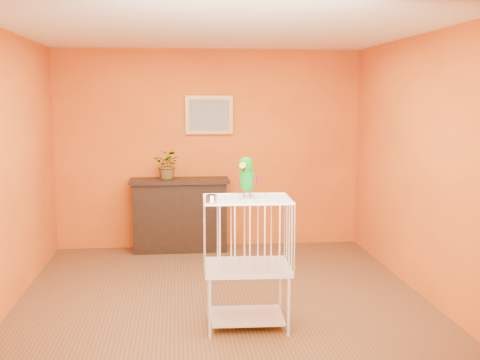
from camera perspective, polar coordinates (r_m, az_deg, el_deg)
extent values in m
plane|color=brown|center=(6.00, -1.63, -11.37)|extent=(4.50, 4.50, 0.00)
plane|color=orange|center=(7.94, -2.93, 2.94)|extent=(4.00, 0.00, 4.00)
plane|color=orange|center=(3.50, 1.15, -3.23)|extent=(4.00, 0.00, 4.00)
plane|color=orange|center=(5.90, -21.42, 0.75)|extent=(0.00, 4.50, 4.50)
plane|color=orange|center=(6.19, 17.11, 1.24)|extent=(0.00, 4.50, 4.50)
plane|color=white|center=(5.71, -1.74, 14.14)|extent=(4.50, 4.50, 0.00)
cube|color=black|center=(7.84, -5.72, -3.48)|extent=(1.19, 0.40, 0.89)
cube|color=black|center=(7.76, -5.77, -0.08)|extent=(1.26, 0.45, 0.05)
cube|color=black|center=(7.66, -5.71, -3.73)|extent=(0.83, 0.02, 0.44)
cube|color=#5A191E|center=(7.81, -7.52, -4.28)|extent=(0.05, 0.18, 0.28)
cube|color=#274924|center=(7.81, -6.94, -4.27)|extent=(0.05, 0.18, 0.28)
cube|color=#5A191E|center=(7.81, -6.29, -4.27)|extent=(0.05, 0.18, 0.28)
cube|color=#274924|center=(7.81, -5.56, -4.26)|extent=(0.05, 0.18, 0.28)
cube|color=#5A191E|center=(7.81, -4.84, -4.24)|extent=(0.05, 0.18, 0.28)
imported|color=#26722D|center=(7.75, -6.84, 1.16)|extent=(0.45, 0.47, 0.29)
cube|color=#A77B3B|center=(7.89, -2.94, 6.18)|extent=(0.62, 0.03, 0.50)
cube|color=gray|center=(7.87, -2.94, 6.18)|extent=(0.52, 0.01, 0.40)
cube|color=silver|center=(5.35, 0.66, -12.76)|extent=(0.63, 0.50, 0.02)
cube|color=silver|center=(5.22, 0.67, -8.27)|extent=(0.75, 0.59, 0.04)
cube|color=silver|center=(5.09, 0.68, -1.83)|extent=(0.75, 0.59, 0.01)
cylinder|color=silver|center=(5.05, -2.89, -12.11)|extent=(0.03, 0.03, 0.50)
cylinder|color=silver|center=(5.10, 4.65, -11.91)|extent=(0.03, 0.03, 0.50)
cylinder|color=silver|center=(5.52, -2.99, -10.34)|extent=(0.03, 0.03, 0.50)
cylinder|color=silver|center=(5.57, 3.86, -10.18)|extent=(0.03, 0.03, 0.50)
cylinder|color=silver|center=(4.86, -2.71, -1.78)|extent=(0.09, 0.09, 0.06)
cylinder|color=#59544C|center=(5.17, 0.38, -1.37)|extent=(0.02, 0.02, 0.05)
cylinder|color=#59544C|center=(5.15, 0.98, -1.40)|extent=(0.02, 0.02, 0.05)
ellipsoid|color=#09890A|center=(5.14, 0.68, 0.06)|extent=(0.20, 0.23, 0.25)
ellipsoid|color=#09890A|center=(5.09, 0.55, 1.51)|extent=(0.17, 0.17, 0.12)
cone|color=orange|center=(5.03, 0.34, 1.28)|extent=(0.09, 0.10, 0.08)
cone|color=black|center=(5.05, 0.40, 1.05)|extent=(0.04, 0.04, 0.03)
sphere|color=black|center=(5.08, 0.02, 1.65)|extent=(0.02, 0.02, 0.02)
sphere|color=black|center=(5.05, 0.93, 1.61)|extent=(0.02, 0.02, 0.02)
ellipsoid|color=#A50C0C|center=(5.17, -0.01, -0.01)|extent=(0.06, 0.08, 0.09)
ellipsoid|color=navy|center=(5.13, 1.46, -0.08)|extent=(0.06, 0.08, 0.09)
cone|color=#09890A|center=(5.23, 0.96, -0.73)|extent=(0.14, 0.19, 0.14)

